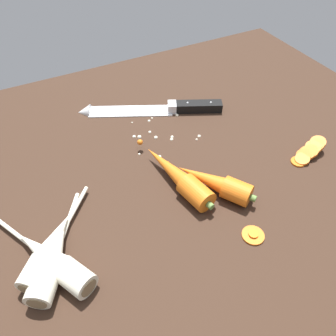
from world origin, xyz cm
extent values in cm
cube|color=#332116|center=(0.00, 0.00, -2.00)|extent=(120.00, 90.00, 4.00)
cube|color=silver|center=(1.41, 20.53, 0.25)|extent=(19.96, 12.53, 0.50)
cone|color=silver|center=(-8.71, 25.32, 0.25)|extent=(4.41, 4.86, 3.96)
cube|color=silver|center=(10.45, 16.25, 1.10)|extent=(3.07, 3.51, 2.20)
cube|color=black|center=(16.33, 13.47, 1.10)|extent=(11.14, 7.24, 2.20)
sphere|color=silver|center=(13.80, 14.67, 2.20)|extent=(0.50, 0.50, 0.50)
sphere|color=silver|center=(18.86, 12.27, 2.20)|extent=(0.50, 0.50, 0.50)
cylinder|color=orange|center=(1.36, -10.41, 2.10)|extent=(5.32, 6.91, 4.20)
cone|color=orange|center=(-0.08, -3.08, 2.10)|extent=(6.78, 15.42, 3.99)
sphere|color=orange|center=(-2.03, 6.89, 2.10)|extent=(1.20, 1.20, 1.20)
cylinder|color=#5B7F3D|center=(2.07, -14.05, 2.10)|extent=(1.37, 1.21, 1.20)
cylinder|color=orange|center=(8.07, -13.49, 2.10)|extent=(6.25, 6.51, 4.20)
cone|color=orange|center=(4.83, -8.39, 2.10)|extent=(9.86, 12.34, 3.99)
sphere|color=orange|center=(0.41, -1.45, 2.10)|extent=(1.20, 1.20, 1.20)
cylinder|color=#5B7F3D|center=(9.75, -16.12, 2.10)|extent=(1.55, 1.49, 1.20)
cylinder|color=silver|center=(-27.58, -13.12, 2.00)|extent=(6.18, 6.27, 4.00)
cone|color=silver|center=(-23.21, -8.03, 2.00)|extent=(8.48, 8.99, 3.80)
cylinder|color=silver|center=(-18.73, -2.82, 1.10)|extent=(6.58, 7.50, 0.70)
cylinder|color=#7A6647|center=(-29.16, -14.95, 2.00)|extent=(2.32, 2.05, 2.80)
cylinder|color=silver|center=(-22.61, -16.20, 2.00)|extent=(6.15, 6.81, 4.00)
cone|color=silver|center=(-26.24, -9.34, 2.00)|extent=(8.00, 10.55, 3.80)
cylinder|color=silver|center=(-29.96, -2.32, 1.10)|extent=(5.64, 9.82, 0.70)
cylinder|color=#7A6647|center=(-21.30, -18.67, 2.00)|extent=(2.62, 1.57, 2.80)
cylinder|color=silver|center=(-27.13, -15.52, 2.00)|extent=(5.92, 6.19, 4.00)
cone|color=silver|center=(-23.64, -9.83, 2.00)|extent=(7.71, 9.27, 3.80)
cylinder|color=silver|center=(-20.06, -3.99, 1.10)|extent=(5.43, 8.25, 0.70)
cylinder|color=#7A6647|center=(-28.39, -17.57, 2.00)|extent=(2.54, 1.72, 2.80)
cylinder|color=orange|center=(25.19, -11.43, 0.35)|extent=(2.97, 2.97, 0.70)
cylinder|color=orange|center=(26.07, -11.52, 0.60)|extent=(3.06, 2.97, 1.68)
cylinder|color=orange|center=(26.85, -10.94, 0.84)|extent=(3.02, 2.94, 2.06)
cylinder|color=orange|center=(27.85, -10.89, 1.08)|extent=(3.27, 3.20, 2.13)
cylinder|color=orange|center=(28.61, -11.01, 1.33)|extent=(3.09, 3.01, 2.04)
cylinder|color=orange|center=(29.65, -10.47, 1.57)|extent=(3.34, 3.26, 1.74)
cylinder|color=orange|center=(30.57, -10.44, 1.82)|extent=(3.10, 3.02, 2.01)
cylinder|color=orange|center=(31.12, -10.13, 2.06)|extent=(3.29, 3.20, 1.80)
cylinder|color=orange|center=(6.07, -21.47, 0.35)|extent=(3.81, 3.81, 0.70)
cylinder|color=orange|center=(6.07, -21.47, 0.62)|extent=(1.60, 1.60, 0.16)
sphere|color=silver|center=(5.88, 7.45, 0.36)|extent=(0.71, 0.71, 0.71)
sphere|color=silver|center=(0.61, 2.99, 0.38)|extent=(0.76, 0.76, 0.76)
sphere|color=silver|center=(-0.58, 10.78, 0.45)|extent=(0.90, 0.90, 0.90)
sphere|color=silver|center=(2.57, 8.93, 0.43)|extent=(0.85, 0.85, 0.85)
sphere|color=silver|center=(10.66, 14.08, 0.39)|extent=(0.79, 0.79, 0.79)
sphere|color=silver|center=(7.34, 15.68, 0.33)|extent=(0.65, 0.65, 0.65)
sphere|color=silver|center=(11.41, 14.95, 0.38)|extent=(0.75, 0.75, 0.75)
sphere|color=silver|center=(2.17, 11.26, 0.34)|extent=(0.69, 0.69, 0.69)
sphere|color=silver|center=(11.35, 4.90, 0.39)|extent=(0.79, 0.79, 0.79)
sphere|color=silver|center=(-1.59, 11.41, 0.39)|extent=(0.78, 0.78, 0.78)
sphere|color=silver|center=(3.76, 15.07, 0.32)|extent=(0.65, 0.65, 0.65)
sphere|color=silver|center=(10.30, 4.25, 0.25)|extent=(0.50, 0.50, 0.50)
sphere|color=silver|center=(-0.24, 16.34, 0.21)|extent=(0.43, 0.43, 0.43)
sphere|color=silver|center=(4.85, 15.74, 0.21)|extent=(0.42, 0.42, 0.42)
sphere|color=silver|center=(5.37, 6.76, 0.39)|extent=(0.78, 0.78, 0.78)
sphere|color=silver|center=(-2.84, 5.68, 0.27)|extent=(0.53, 0.53, 0.53)
sphere|color=silver|center=(9.39, 16.32, 0.42)|extent=(0.83, 0.83, 0.83)
camera|label=1|loc=(-20.81, -42.58, 47.88)|focal=35.57mm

